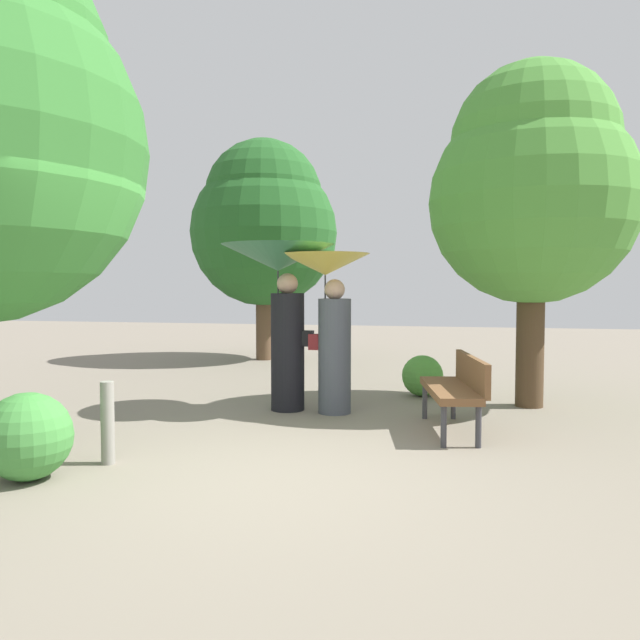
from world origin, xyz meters
name	(u,v)px	position (x,y,z in m)	size (l,w,h in m)	color
ground_plane	(235,475)	(0.00, 0.00, 0.00)	(40.00, 40.00, 0.00)	gray
person_left	(281,284)	(-0.40, 2.77, 1.62)	(1.45, 1.45, 2.12)	black
person_right	(329,302)	(0.24, 2.71, 1.39)	(1.12, 1.12, 2.00)	#474C56
park_bench	(457,385)	(1.82, 2.00, 0.51)	(0.77, 1.57, 0.83)	#38383D
tree_near_right	(533,184)	(2.74, 3.69, 2.92)	(2.68, 2.68, 4.48)	#4C3823
tree_mid_left	(264,222)	(-2.30, 7.95, 2.98)	(3.15, 3.15, 4.73)	brown
bush_path_left	(423,376)	(1.32, 4.15, 0.30)	(0.59, 0.59, 0.59)	#4C9338
bush_path_right	(27,436)	(-1.60, -0.51, 0.36)	(0.72, 0.72, 0.72)	#428C3D
path_marker_post	(108,423)	(-1.22, 0.06, 0.37)	(0.12, 0.12, 0.74)	gray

